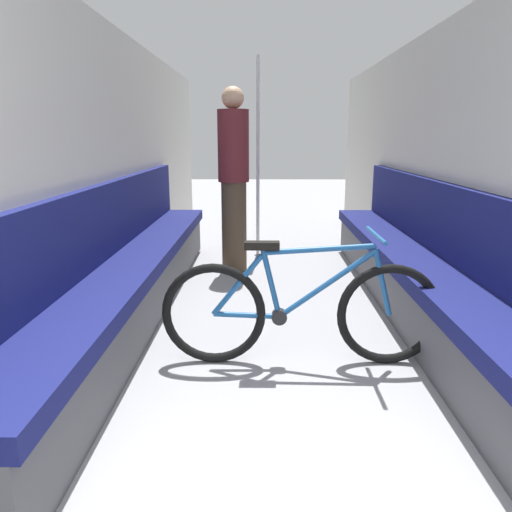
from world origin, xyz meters
TOP-DOWN VIEW (x-y plane):
  - wall_left at (-1.31, 2.97)m, footprint 0.10×9.14m
  - wall_right at (1.31, 2.97)m, footprint 0.10×9.14m
  - bench_seat_row_left at (-1.06, 2.89)m, footprint 0.45×4.57m
  - bench_seat_row_right at (1.06, 2.89)m, footprint 0.45×4.57m
  - bicycle at (0.13, 2.10)m, footprint 1.64×0.46m
  - grab_pole_near at (-0.15, 4.86)m, footprint 0.08×0.08m
  - passenger_standing at (-0.38, 4.21)m, footprint 0.30×0.30m

SIDE VIEW (x-z plane):
  - bench_seat_row_left at x=-1.06m, z-range -0.17..0.82m
  - bench_seat_row_right at x=1.06m, z-range -0.17..0.82m
  - bicycle at x=0.13m, z-range -0.07..0.73m
  - passenger_standing at x=-0.38m, z-range 0.03..1.81m
  - grab_pole_near at x=-0.15m, z-range -0.03..2.12m
  - wall_left at x=-1.31m, z-range 0.00..2.17m
  - wall_right at x=1.31m, z-range 0.00..2.17m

